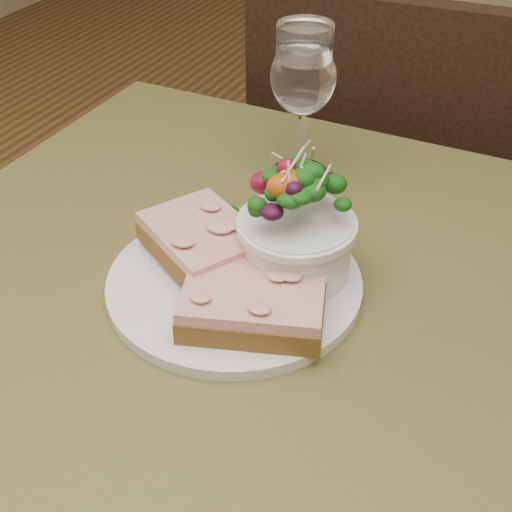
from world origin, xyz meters
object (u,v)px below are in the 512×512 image
at_px(dinner_plate, 234,283).
at_px(wine_glass, 303,81).
at_px(sandwich_front, 254,302).
at_px(ramekin, 182,232).
at_px(sandwich_back, 202,240).
at_px(salad_bowl, 297,222).
at_px(cafe_table, 252,377).
at_px(chair_far, 378,273).

relative_size(dinner_plate, wine_glass, 1.45).
bearing_deg(sandwich_front, ramekin, 132.40).
bearing_deg(dinner_plate, sandwich_back, 162.10).
xyz_separation_m(salad_bowl, wine_glass, (-0.08, 0.20, 0.05)).
xyz_separation_m(cafe_table, ramekin, (-0.10, 0.04, 0.13)).
relative_size(dinner_plate, sandwich_front, 1.66).
relative_size(chair_far, ramekin, 13.51).
relative_size(chair_far, salad_bowl, 7.09).
bearing_deg(ramekin, wine_glass, 78.40).
distance_m(ramekin, salad_bowl, 0.13).
relative_size(ramekin, salad_bowl, 0.52).
distance_m(chair_far, dinner_plate, 0.80).
distance_m(dinner_plate, salad_bowl, 0.09).
bearing_deg(sandwich_back, salad_bowl, 44.15).
relative_size(cafe_table, dinner_plate, 3.16).
distance_m(sandwich_front, wine_glass, 0.30).
bearing_deg(sandwich_back, chair_far, 117.84).
bearing_deg(salad_bowl, chair_far, 96.20).
height_order(ramekin, salad_bowl, salad_bowl).
relative_size(cafe_table, wine_glass, 4.57).
relative_size(dinner_plate, ramekin, 3.80).
distance_m(sandwich_front, salad_bowl, 0.09).
bearing_deg(cafe_table, chair_far, 93.86).
xyz_separation_m(cafe_table, salad_bowl, (0.02, 0.05, 0.17)).
height_order(chair_far, salad_bowl, chair_far).
distance_m(chair_far, ramekin, 0.80).
bearing_deg(chair_far, salad_bowl, 92.60).
height_order(sandwich_front, salad_bowl, salad_bowl).
relative_size(chair_far, dinner_plate, 3.56).
bearing_deg(ramekin, salad_bowl, 6.60).
bearing_deg(wine_glass, ramekin, -101.60).
bearing_deg(salad_bowl, sandwich_front, -95.41).
xyz_separation_m(cafe_table, sandwich_back, (-0.07, 0.03, 0.14)).
height_order(sandwich_front, sandwich_back, sandwich_back).
bearing_deg(wine_glass, salad_bowl, -68.05).
distance_m(dinner_plate, ramekin, 0.08).
bearing_deg(sandwich_front, wine_glass, 86.26).
xyz_separation_m(ramekin, wine_glass, (0.04, 0.21, 0.09)).
distance_m(cafe_table, ramekin, 0.17).
bearing_deg(cafe_table, salad_bowl, 67.29).
bearing_deg(cafe_table, sandwich_back, 157.33).
bearing_deg(sandwich_front, cafe_table, 101.38).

